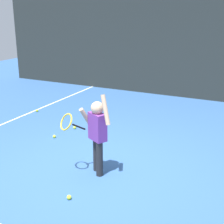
% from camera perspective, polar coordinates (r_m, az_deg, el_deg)
% --- Properties ---
extents(ground_plane, '(20.00, 20.00, 0.00)m').
position_cam_1_polar(ground_plane, '(5.48, -3.27, -10.07)').
color(ground_plane, '#335B93').
extents(court_line_sideline, '(0.05, 9.00, 0.00)m').
position_cam_1_polar(court_line_sideline, '(7.92, -18.66, -2.00)').
color(court_line_sideline, white).
rests_on(court_line_sideline, ground).
extents(back_fence_windscreen, '(12.46, 0.08, 3.04)m').
position_cam_1_polar(back_fence_windscreen, '(9.79, 12.16, 11.35)').
color(back_fence_windscreen, '#282D2B').
rests_on(back_fence_windscreen, ground).
extents(fence_post_0, '(0.09, 0.09, 3.19)m').
position_cam_1_polar(fence_post_0, '(12.78, -15.83, 12.85)').
color(fence_post_0, slate).
rests_on(fence_post_0, ground).
extents(fence_post_1, '(0.09, 0.09, 3.19)m').
position_cam_1_polar(fence_post_1, '(10.99, -3.61, 12.76)').
color(fence_post_1, slate).
rests_on(fence_post_1, ground).
extents(fence_post_2, '(0.09, 0.09, 3.19)m').
position_cam_1_polar(fence_post_2, '(9.84, 12.28, 11.81)').
color(fence_post_2, slate).
rests_on(fence_post_2, ground).
extents(tennis_player, '(0.88, 0.55, 1.35)m').
position_cam_1_polar(tennis_player, '(5.07, -2.80, -3.37)').
color(tennis_player, '#232326').
rests_on(tennis_player, ground).
extents(tennis_ball_1, '(0.07, 0.07, 0.07)m').
position_cam_1_polar(tennis_ball_1, '(7.23, -6.60, -2.74)').
color(tennis_ball_1, '#CCE033').
rests_on(tennis_ball_1, ground).
extents(tennis_ball_3, '(0.07, 0.07, 0.07)m').
position_cam_1_polar(tennis_ball_3, '(8.59, -13.09, 0.24)').
color(tennis_ball_3, '#CCE033').
rests_on(tennis_ball_3, ground).
extents(tennis_ball_4, '(0.07, 0.07, 0.07)m').
position_cam_1_polar(tennis_ball_4, '(4.73, -7.58, -14.67)').
color(tennis_ball_4, '#CCE033').
rests_on(tennis_ball_4, ground).
extents(tennis_ball_5, '(0.07, 0.07, 0.07)m').
position_cam_1_polar(tennis_ball_5, '(6.81, -10.14, -4.26)').
color(tennis_ball_5, '#CCE033').
rests_on(tennis_ball_5, ground).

